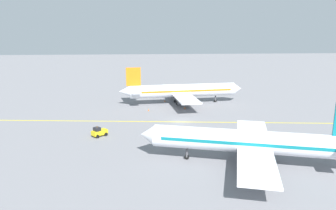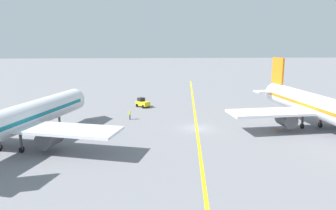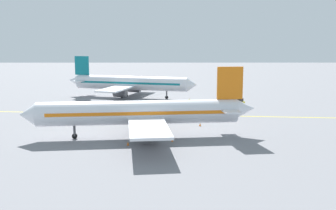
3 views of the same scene
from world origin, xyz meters
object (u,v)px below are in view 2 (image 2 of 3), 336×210
(traffic_cone_far_edge, at_px, (319,121))
(traffic_cone_mid_apron, at_px, (277,130))
(airplane_adjacent_stand, at_px, (16,121))
(baggage_tug_white, at_px, (143,103))
(airplane_at_gate, at_px, (319,107))
(traffic_cone_by_wingtip, at_px, (250,116))
(ground_crew_worker, at_px, (130,114))

(traffic_cone_far_edge, bearing_deg, traffic_cone_mid_apron, 27.12)
(airplane_adjacent_stand, bearing_deg, baggage_tug_white, -121.58)
(airplane_at_gate, xyz_separation_m, traffic_cone_by_wingtip, (7.81, -9.53, -3.43))
(baggage_tug_white, bearing_deg, airplane_adjacent_stand, 58.42)
(traffic_cone_mid_apron, distance_m, traffic_cone_by_wingtip, 9.77)
(traffic_cone_mid_apron, bearing_deg, traffic_cone_by_wingtip, -82.24)
(airplane_adjacent_stand, relative_size, baggage_tug_white, 10.76)
(airplane_at_gate, bearing_deg, airplane_adjacent_stand, 7.75)
(traffic_cone_by_wingtip, bearing_deg, traffic_cone_far_edge, 155.06)
(traffic_cone_mid_apron, distance_m, traffic_cone_far_edge, 10.42)
(traffic_cone_far_edge, bearing_deg, baggage_tug_white, -26.35)
(airplane_adjacent_stand, distance_m, traffic_cone_by_wingtip, 38.85)
(ground_crew_worker, bearing_deg, airplane_adjacent_stand, 47.27)
(ground_crew_worker, relative_size, traffic_cone_far_edge, 3.05)
(traffic_cone_mid_apron, bearing_deg, ground_crew_worker, -21.39)
(traffic_cone_far_edge, bearing_deg, traffic_cone_by_wingtip, -24.94)
(ground_crew_worker, bearing_deg, traffic_cone_mid_apron, 158.61)
(airplane_adjacent_stand, distance_m, traffic_cone_far_edge, 47.39)
(ground_crew_worker, xyz_separation_m, traffic_cone_by_wingtip, (-21.81, -0.62, -0.63))
(traffic_cone_by_wingtip, relative_size, traffic_cone_far_edge, 1.00)
(ground_crew_worker, bearing_deg, traffic_cone_by_wingtip, -178.38)
(traffic_cone_far_edge, bearing_deg, airplane_at_gate, 58.85)
(baggage_tug_white, xyz_separation_m, traffic_cone_mid_apron, (-21.11, 19.80, -0.63))
(baggage_tug_white, xyz_separation_m, traffic_cone_far_edge, (-30.38, 15.05, -0.63))
(airplane_at_gate, bearing_deg, traffic_cone_far_edge, -121.15)
(airplane_at_gate, bearing_deg, traffic_cone_by_wingtip, -50.68)
(airplane_at_gate, bearing_deg, baggage_tug_white, -35.46)
(airplane_at_gate, distance_m, ground_crew_worker, 31.05)
(ground_crew_worker, distance_m, traffic_cone_mid_apron, 24.85)
(airplane_adjacent_stand, distance_m, traffic_cone_mid_apron, 37.41)
(traffic_cone_by_wingtip, bearing_deg, traffic_cone_mid_apron, 97.76)
(airplane_adjacent_stand, height_order, traffic_cone_mid_apron, airplane_adjacent_stand)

